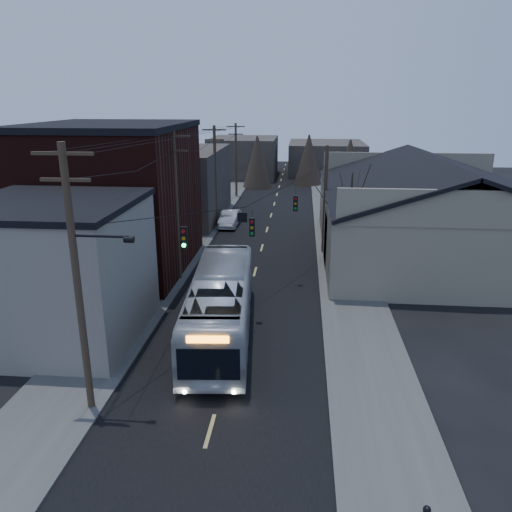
{
  "coord_description": "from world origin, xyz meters",
  "views": [
    {
      "loc": [
        3.18,
        -13.58,
        11.92
      ],
      "look_at": [
        0.59,
        14.33,
        3.0
      ],
      "focal_mm": 35.0,
      "sensor_mm": 36.0,
      "label": 1
    }
  ],
  "objects": [
    {
      "name": "building_clapboard",
      "position": [
        -9.0,
        9.0,
        3.5
      ],
      "size": [
        8.0,
        8.0,
        7.0
      ],
      "primitive_type": "cube",
      "color": "gray",
      "rests_on": "ground"
    },
    {
      "name": "building_far_right",
      "position": [
        7.0,
        70.0,
        2.5
      ],
      "size": [
        12.0,
        14.0,
        5.0
      ],
      "primitive_type": "cube",
      "color": "#35302A",
      "rests_on": "ground"
    },
    {
      "name": "warehouse",
      "position": [
        13.0,
        25.0,
        2.7
      ],
      "size": [
        16.16,
        20.6,
        7.73
      ],
      "color": "gray",
      "rests_on": "ground"
    },
    {
      "name": "building_far_left",
      "position": [
        -6.0,
        65.0,
        3.0
      ],
      "size": [
        10.0,
        12.0,
        6.0
      ],
      "primitive_type": "cube",
      "color": "#35302A",
      "rests_on": "ground"
    },
    {
      "name": "building_brick",
      "position": [
        -10.0,
        20.0,
        5.0
      ],
      "size": [
        10.0,
        12.0,
        10.0
      ],
      "primitive_type": "cube",
      "color": "black",
      "rests_on": "ground"
    },
    {
      "name": "road_surface",
      "position": [
        0.0,
        30.0,
        0.01
      ],
      "size": [
        9.0,
        110.0,
        0.02
      ],
      "primitive_type": "cube",
      "color": "black",
      "rests_on": "ground"
    },
    {
      "name": "sidewalk_left",
      "position": [
        -6.5,
        30.0,
        0.06
      ],
      "size": [
        4.0,
        110.0,
        0.12
      ],
      "primitive_type": "cube",
      "color": "#474744",
      "rests_on": "ground"
    },
    {
      "name": "sidewalk_right",
      "position": [
        6.5,
        30.0,
        0.06
      ],
      "size": [
        4.0,
        110.0,
        0.12
      ],
      "primitive_type": "cube",
      "color": "#474744",
      "rests_on": "ground"
    },
    {
      "name": "bare_tree",
      "position": [
        6.5,
        20.0,
        3.6
      ],
      "size": [
        0.4,
        0.4,
        7.2
      ],
      "primitive_type": "cone",
      "color": "black",
      "rests_on": "ground"
    },
    {
      "name": "ground",
      "position": [
        0.0,
        0.0,
        0.0
      ],
      "size": [
        160.0,
        160.0,
        0.0
      ],
      "primitive_type": "plane",
      "color": "black",
      "rests_on": "ground"
    },
    {
      "name": "bus",
      "position": [
        -0.83,
        9.89,
        1.74
      ],
      "size": [
        3.92,
        12.68,
        3.48
      ],
      "primitive_type": "imported",
      "rotation": [
        0.0,
        0.0,
        3.22
      ],
      "color": "#AFB5BC",
      "rests_on": "ground"
    },
    {
      "name": "utility_lines",
      "position": [
        -3.11,
        24.14,
        4.95
      ],
      "size": [
        11.24,
        45.28,
        10.5
      ],
      "color": "#382B1E",
      "rests_on": "ground"
    },
    {
      "name": "building_left_far",
      "position": [
        -9.5,
        36.0,
        3.5
      ],
      "size": [
        9.0,
        14.0,
        7.0
      ],
      "primitive_type": "cube",
      "color": "#35302A",
      "rests_on": "ground"
    },
    {
      "name": "parked_car",
      "position": [
        -3.69,
        33.03,
        0.76
      ],
      "size": [
        1.77,
        4.67,
        1.52
      ],
      "primitive_type": "imported",
      "rotation": [
        0.0,
        0.0,
        -0.04
      ],
      "color": "#B4B7BC",
      "rests_on": "ground"
    }
  ]
}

